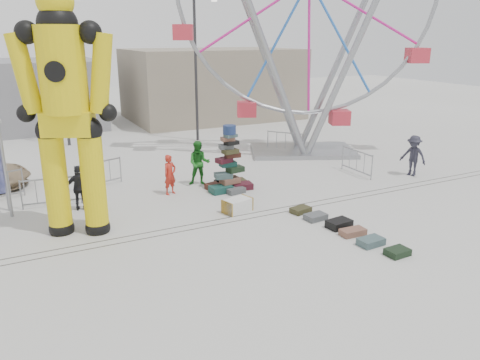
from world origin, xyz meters
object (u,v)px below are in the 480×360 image
barricade_wheel_front (357,162)px  pedestrian_grey (413,156)px  suitcase_tower (229,172)px  pedestrian_black (80,188)px  pedestrian_red (170,175)px  ferris_wheel (308,4)px  lamp_post_right (197,62)px  steamer_trunk (237,205)px  barricade_dummy_c (99,174)px  barricade_wheel_back (285,142)px  pedestrian_green (199,163)px  barricade_dummy_b (51,192)px  lamp_post_left (62,64)px  crash_test_dummy (66,105)px

barricade_wheel_front → pedestrian_grey: size_ratio=1.12×
pedestrian_grey → suitcase_tower: bearing=-121.9°
suitcase_tower → pedestrian_black: 5.69m
suitcase_tower → pedestrian_red: 2.35m
pedestrian_red → suitcase_tower: bearing=-34.4°
ferris_wheel → barricade_wheel_front: size_ratio=7.51×
lamp_post_right → steamer_trunk: 12.79m
barricade_dummy_c → barricade_wheel_back: bearing=-9.2°
barricade_wheel_front → pedestrian_green: (-6.85, 1.70, 0.37)m
barricade_dummy_c → steamer_trunk: bearing=-71.7°
steamer_trunk → barricade_wheel_back: size_ratio=0.50×
barricade_dummy_b → lamp_post_left: bearing=85.7°
pedestrian_grey → barricade_dummy_b: bearing=-120.3°
pedestrian_green → steamer_trunk: bearing=-65.1°
ferris_wheel → steamer_trunk: size_ratio=15.09×
steamer_trunk → pedestrian_red: size_ratio=0.63×
ferris_wheel → pedestrian_grey: size_ratio=8.38×
lamp_post_left → barricade_wheel_back: 12.73m
barricade_dummy_b → pedestrian_black: pedestrian_black is taller
barricade_wheel_back → pedestrian_green: size_ratio=1.08×
barricade_dummy_b → pedestrian_black: size_ratio=1.24×
barricade_dummy_b → barricade_wheel_front: size_ratio=1.00×
suitcase_tower → pedestrian_black: (-5.69, 0.29, 0.07)m
lamp_post_left → pedestrian_grey: bearing=-45.9°
lamp_post_left → barricade_wheel_front: lamp_post_left is taller
barricade_wheel_back → barricade_dummy_b: bearing=-113.1°
barricade_wheel_front → pedestrian_green: size_ratio=1.08×
barricade_dummy_b → barricade_wheel_back: (11.92, 3.22, 0.00)m
suitcase_tower → ferris_wheel: (6.12, 3.82, 6.66)m
ferris_wheel → pedestrian_black: ferris_wheel is taller
pedestrian_grey → lamp_post_left: bearing=-154.9°
lamp_post_left → barricade_dummy_b: 11.06m
crash_test_dummy → barricade_dummy_c: 5.80m
barricade_wheel_back → lamp_post_right: bearing=172.5°
ferris_wheel → lamp_post_left: bearing=169.5°
ferris_wheel → pedestrian_green: bearing=-134.5°
ferris_wheel → barricade_dummy_c: ferris_wheel is taller
steamer_trunk → barricade_wheel_front: bearing=0.5°
lamp_post_left → pedestrian_red: bearing=-77.9°
pedestrian_black → pedestrian_grey: bearing=-178.1°
barricade_wheel_front → pedestrian_green: bearing=77.2°
lamp_post_right → barricade_dummy_c: bearing=-136.9°
steamer_trunk → pedestrian_grey: size_ratio=0.56×
suitcase_tower → barricade_dummy_b: size_ratio=1.31×
lamp_post_left → barricade_dummy_b: bearing=-101.1°
suitcase_tower → barricade_dummy_c: suitcase_tower is taller
barricade_dummy_b → steamer_trunk: bearing=-24.3°
barricade_dummy_c → pedestrian_black: (-1.09, -2.37, 0.26)m
suitcase_tower → pedestrian_black: size_ratio=1.62×
barricade_dummy_b → crash_test_dummy: bearing=-72.9°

